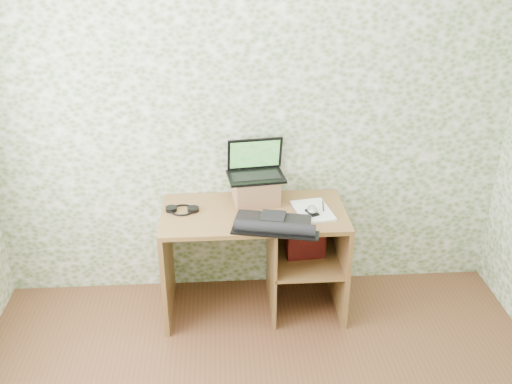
{
  "coord_description": "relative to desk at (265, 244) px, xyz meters",
  "views": [
    {
      "loc": [
        -0.2,
        -1.83,
        2.49
      ],
      "look_at": [
        0.01,
        1.39,
        0.92
      ],
      "focal_mm": 40.0,
      "sensor_mm": 36.0,
      "label": 1
    }
  ],
  "objects": [
    {
      "name": "headphones",
      "position": [
        -0.54,
        0.01,
        0.28
      ],
      "size": [
        0.22,
        0.17,
        0.03
      ],
      "rotation": [
        0.0,
        0.0,
        -0.1
      ],
      "color": "black",
      "rests_on": "desk"
    },
    {
      "name": "mouse",
      "position": [
        0.29,
        -0.1,
        0.3
      ],
      "size": [
        0.1,
        0.12,
        0.04
      ],
      "primitive_type": "ellipsoid",
      "rotation": [
        0.0,
        0.0,
        0.4
      ],
      "color": "#B7B7BA",
      "rests_on": "notepad"
    },
    {
      "name": "pen",
      "position": [
        0.38,
        -0.01,
        0.29
      ],
      "size": [
        0.03,
        0.14,
        0.01
      ],
      "primitive_type": "cylinder",
      "rotation": [
        1.57,
        0.0,
        -0.14
      ],
      "color": "black",
      "rests_on": "notepad"
    },
    {
      "name": "laptop",
      "position": [
        -0.06,
        0.16,
        0.5
      ],
      "size": [
        0.4,
        0.3,
        0.25
      ],
      "rotation": [
        0.0,
        0.0,
        0.12
      ],
      "color": "black",
      "rests_on": "riser"
    },
    {
      "name": "desk",
      "position": [
        0.0,
        0.0,
        0.0
      ],
      "size": [
        1.2,
        0.6,
        0.75
      ],
      "color": "brown",
      "rests_on": "floor"
    },
    {
      "name": "keyboard",
      "position": [
        0.03,
        -0.25,
        0.29
      ],
      "size": [
        0.54,
        0.37,
        0.07
      ],
      "rotation": [
        0.0,
        0.0,
        -0.23
      ],
      "color": "black",
      "rests_on": "desk"
    },
    {
      "name": "red_box",
      "position": [
        0.27,
        -0.03,
        0.06
      ],
      "size": [
        0.26,
        0.1,
        0.31
      ],
      "primitive_type": "cube",
      "rotation": [
        0.0,
        0.0,
        0.09
      ],
      "color": "maroon",
      "rests_on": "desk"
    },
    {
      "name": "wall_back",
      "position": [
        -0.08,
        0.28,
        0.82
      ],
      "size": [
        3.5,
        0.0,
        3.5
      ],
      "primitive_type": "plane",
      "rotation": [
        1.57,
        0.0,
        0.0
      ],
      "color": "white",
      "rests_on": "ground"
    },
    {
      "name": "notepad",
      "position": [
        0.3,
        -0.06,
        0.28
      ],
      "size": [
        0.27,
        0.35,
        0.01
      ],
      "primitive_type": "cube",
      "rotation": [
        0.0,
        0.0,
        0.16
      ],
      "color": "silver",
      "rests_on": "desk"
    },
    {
      "name": "riser",
      "position": [
        -0.06,
        0.12,
        0.36
      ],
      "size": [
        0.32,
        0.27,
        0.17
      ],
      "primitive_type": "cube",
      "rotation": [
        0.0,
        0.0,
        0.12
      ],
      "color": "#946242",
      "rests_on": "desk"
    }
  ]
}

